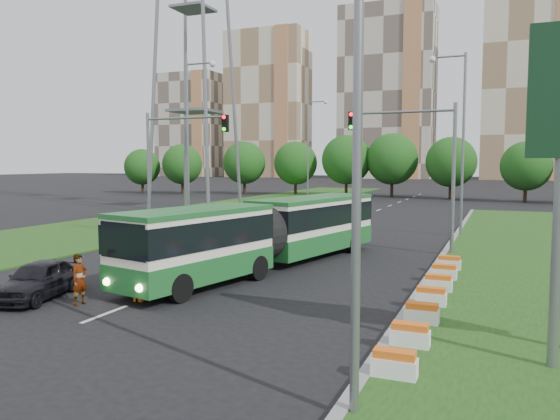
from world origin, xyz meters
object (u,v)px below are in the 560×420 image
at_px(car_left_near, 39,279).
at_px(pedestrian, 80,279).
at_px(traffic_mast_median, 422,154).
at_px(traffic_mast_left, 170,155).
at_px(car_left_far, 207,226).
at_px(articulated_bus, 265,233).
at_px(shopping_trolley, 139,293).

relative_size(car_left_near, pedestrian, 2.31).
height_order(traffic_mast_median, traffic_mast_left, same).
relative_size(car_left_near, car_left_far, 0.84).
bearing_deg(pedestrian, articulated_bus, -17.18).
xyz_separation_m(traffic_mast_median, traffic_mast_left, (-15.16, -1.00, 0.00)).
height_order(traffic_mast_median, shopping_trolley, traffic_mast_median).
relative_size(traffic_mast_median, pedestrian, 4.53).
bearing_deg(traffic_mast_left, articulated_bus, -33.42).
height_order(traffic_mast_left, articulated_bus, traffic_mast_left).
xyz_separation_m(car_left_far, pedestrian, (4.30, -16.19, 0.08)).
bearing_deg(car_left_far, pedestrian, -89.71).
xyz_separation_m(traffic_mast_median, pedestrian, (-9.37, -15.37, -4.47)).
distance_m(traffic_mast_left, pedestrian, 16.12).
bearing_deg(car_left_far, shopping_trolley, -83.14).
bearing_deg(car_left_near, traffic_mast_median, 39.62).
xyz_separation_m(traffic_mast_left, car_left_far, (1.49, 1.82, -4.55)).
distance_m(car_left_near, pedestrian, 2.02).
xyz_separation_m(traffic_mast_median, car_left_far, (-13.67, 0.82, -4.55)).
bearing_deg(car_left_far, traffic_mast_median, -18.01).
relative_size(traffic_mast_left, pedestrian, 4.53).
xyz_separation_m(car_left_near, shopping_trolley, (3.60, 1.06, -0.41)).
bearing_deg(car_left_near, car_left_far, 84.50).
bearing_deg(traffic_mast_left, car_left_near, -75.14).
bearing_deg(traffic_mast_median, car_left_far, 176.58).
distance_m(traffic_mast_left, shopping_trolley, 15.93).
bearing_deg(shopping_trolley, traffic_mast_left, 115.26).
bearing_deg(articulated_bus, car_left_far, 147.10).
distance_m(traffic_mast_median, traffic_mast_left, 15.19).
height_order(traffic_mast_median, pedestrian, traffic_mast_median).
distance_m(pedestrian, shopping_trolley, 2.07).
bearing_deg(car_left_far, car_left_near, -96.46).
relative_size(traffic_mast_left, car_left_near, 1.96).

